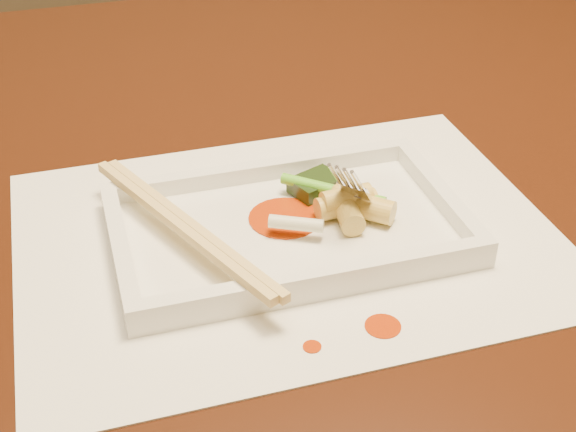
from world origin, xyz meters
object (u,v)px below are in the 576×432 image
object	(u,v)px
placemat	(288,237)
chopstick_a	(178,226)
fork	(372,116)
table	(241,256)
plate_base	(288,231)

from	to	relation	value
placemat	chopstick_a	size ratio (longest dim) A/B	1.83
placemat	fork	bearing A→B (deg)	14.42
chopstick_a	fork	size ratio (longest dim) A/B	1.56
table	placemat	world-z (taller)	placemat
placemat	chopstick_a	distance (m)	0.09
placemat	chopstick_a	bearing A→B (deg)	180.00
chopstick_a	placemat	bearing A→B (deg)	0.00
plate_base	chopstick_a	bearing A→B (deg)	180.00
fork	table	bearing A→B (deg)	128.81
fork	chopstick_a	bearing A→B (deg)	-173.25
placemat	plate_base	xyz separation A→B (m)	(-0.00, 0.00, 0.00)
chopstick_a	fork	bearing A→B (deg)	6.75
table	fork	bearing A→B (deg)	-51.19
table	plate_base	xyz separation A→B (m)	(0.01, -0.12, 0.11)
chopstick_a	fork	xyz separation A→B (m)	(0.15, 0.02, 0.06)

